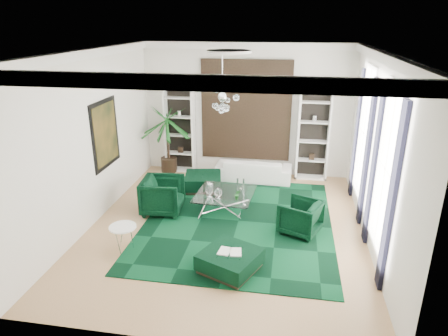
% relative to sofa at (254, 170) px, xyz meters
% --- Properties ---
extents(floor, '(6.00, 7.00, 0.02)m').
position_rel_sofa_xyz_m(floor, '(-0.32, -2.90, -0.32)').
color(floor, tan).
rests_on(floor, ground).
extents(ceiling, '(6.00, 7.00, 0.02)m').
position_rel_sofa_xyz_m(ceiling, '(-0.32, -2.90, 3.50)').
color(ceiling, white).
rests_on(ceiling, ground).
extents(wall_back, '(6.00, 0.02, 3.80)m').
position_rel_sofa_xyz_m(wall_back, '(-0.32, 0.61, 1.59)').
color(wall_back, silver).
rests_on(wall_back, ground).
extents(wall_front, '(6.00, 0.02, 3.80)m').
position_rel_sofa_xyz_m(wall_front, '(-0.32, -6.41, 1.59)').
color(wall_front, silver).
rests_on(wall_front, ground).
extents(wall_left, '(0.02, 7.00, 3.80)m').
position_rel_sofa_xyz_m(wall_left, '(-3.33, -2.90, 1.59)').
color(wall_left, silver).
rests_on(wall_left, ground).
extents(wall_right, '(0.02, 7.00, 3.80)m').
position_rel_sofa_xyz_m(wall_right, '(2.69, -2.90, 1.59)').
color(wall_right, silver).
rests_on(wall_right, ground).
extents(crown_molding, '(6.00, 7.00, 0.18)m').
position_rel_sofa_xyz_m(crown_molding, '(-0.32, -2.90, 3.39)').
color(crown_molding, white).
rests_on(crown_molding, ceiling).
extents(ceiling_medallion, '(0.90, 0.90, 0.05)m').
position_rel_sofa_xyz_m(ceiling_medallion, '(-0.32, -2.60, 3.46)').
color(ceiling_medallion, white).
rests_on(ceiling_medallion, ceiling).
extents(tapestry, '(2.50, 0.06, 2.80)m').
position_rel_sofa_xyz_m(tapestry, '(-0.32, 0.56, 1.59)').
color(tapestry, black).
rests_on(tapestry, wall_back).
extents(shelving_left, '(0.90, 0.38, 2.80)m').
position_rel_sofa_xyz_m(shelving_left, '(-2.27, 0.41, 1.09)').
color(shelving_left, white).
rests_on(shelving_left, floor).
extents(shelving_right, '(0.90, 0.38, 2.80)m').
position_rel_sofa_xyz_m(shelving_right, '(1.63, 0.41, 1.09)').
color(shelving_right, white).
rests_on(shelving_right, floor).
extents(painting, '(0.04, 1.30, 1.60)m').
position_rel_sofa_xyz_m(painting, '(-3.29, -2.30, 1.54)').
color(painting, black).
rests_on(painting, wall_left).
extents(window_near, '(0.03, 1.10, 2.90)m').
position_rel_sofa_xyz_m(window_near, '(2.67, -3.80, 1.59)').
color(window_near, white).
rests_on(window_near, wall_right).
extents(curtain_near_a, '(0.07, 0.30, 3.25)m').
position_rel_sofa_xyz_m(curtain_near_a, '(2.63, -4.58, 1.34)').
color(curtain_near_a, black).
rests_on(curtain_near_a, floor).
extents(curtain_near_b, '(0.07, 0.30, 3.25)m').
position_rel_sofa_xyz_m(curtain_near_b, '(2.63, -3.02, 1.34)').
color(curtain_near_b, black).
rests_on(curtain_near_b, floor).
extents(window_far, '(0.03, 1.10, 2.90)m').
position_rel_sofa_xyz_m(window_far, '(2.67, -1.40, 1.59)').
color(window_far, white).
rests_on(window_far, wall_right).
extents(curtain_far_a, '(0.07, 0.30, 3.25)m').
position_rel_sofa_xyz_m(curtain_far_a, '(2.63, -2.18, 1.34)').
color(curtain_far_a, black).
rests_on(curtain_far_a, floor).
extents(curtain_far_b, '(0.07, 0.30, 3.25)m').
position_rel_sofa_xyz_m(curtain_far_b, '(2.63, -0.62, 1.34)').
color(curtain_far_b, black).
rests_on(curtain_far_b, floor).
extents(rug, '(4.20, 5.00, 0.02)m').
position_rel_sofa_xyz_m(rug, '(-0.09, -2.62, -0.30)').
color(rug, black).
rests_on(rug, floor).
extents(sofa, '(2.17, 0.91, 0.63)m').
position_rel_sofa_xyz_m(sofa, '(0.00, 0.00, 0.00)').
color(sofa, white).
rests_on(sofa, floor).
extents(armchair_left, '(1.02, 0.99, 0.86)m').
position_rel_sofa_xyz_m(armchair_left, '(-1.94, -2.43, 0.12)').
color(armchair_left, black).
rests_on(armchair_left, floor).
extents(armchair_right, '(1.06, 1.05, 0.74)m').
position_rel_sofa_xyz_m(armchair_right, '(1.30, -2.88, 0.06)').
color(armchair_right, black).
rests_on(armchair_right, floor).
extents(coffee_table, '(1.42, 1.42, 0.46)m').
position_rel_sofa_xyz_m(coffee_table, '(-0.48, -2.12, -0.08)').
color(coffee_table, white).
rests_on(coffee_table, floor).
extents(ottoman_side, '(1.11, 1.11, 0.42)m').
position_rel_sofa_xyz_m(ottoman_side, '(-1.29, -0.93, -0.10)').
color(ottoman_side, black).
rests_on(ottoman_side, floor).
extents(ottoman_front, '(1.26, 1.26, 0.38)m').
position_rel_sofa_xyz_m(ottoman_front, '(0.01, -4.53, -0.12)').
color(ottoman_front, black).
rests_on(ottoman_front, floor).
extents(book, '(0.43, 0.29, 0.03)m').
position_rel_sofa_xyz_m(book, '(0.01, -4.53, 0.09)').
color(book, white).
rests_on(book, ottoman_front).
extents(side_table, '(0.60, 0.60, 0.52)m').
position_rel_sofa_xyz_m(side_table, '(-2.19, -4.19, -0.05)').
color(side_table, white).
rests_on(side_table, floor).
extents(palm, '(1.82, 1.82, 2.64)m').
position_rel_sofa_xyz_m(palm, '(-2.61, 0.25, 1.01)').
color(palm, '#19591E').
rests_on(palm, floor).
extents(chandelier, '(0.84, 0.84, 0.68)m').
position_rel_sofa_xyz_m(chandelier, '(-0.47, -2.53, 2.54)').
color(chandelier, white).
rests_on(chandelier, ceiling).
extents(table_plant, '(0.13, 0.11, 0.24)m').
position_rel_sofa_xyz_m(table_plant, '(-0.15, -2.40, 0.27)').
color(table_plant, '#19591E').
rests_on(table_plant, coffee_table).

